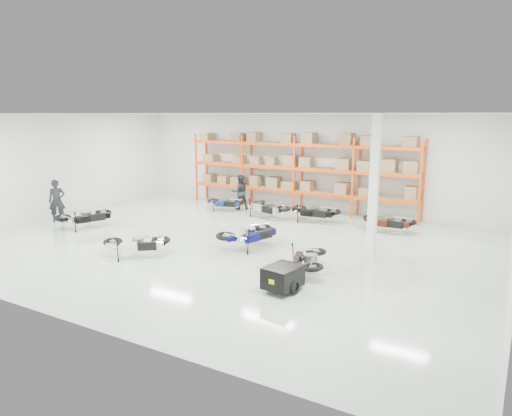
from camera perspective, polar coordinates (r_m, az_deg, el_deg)
The scene contains 14 objects.
room at distance 15.93m, azimuth -4.37°, elevation 3.55°, with size 18.00×18.00×18.00m.
pallet_rack at distance 21.55m, azimuth 5.27°, elevation 5.66°, with size 11.28×0.98×3.62m.
structural_column at distance 14.23m, azimuth 14.50°, elevation 2.24°, with size 0.25×0.25×4.50m, color white.
moto_blue_centre at distance 15.50m, azimuth -0.78°, elevation -2.81°, with size 0.89×2.01×1.23m, color #080855, non-canonical shape.
moto_silver_left at distance 15.05m, azimuth -14.76°, elevation -3.89°, with size 0.81×1.81×1.11m, color silver, non-canonical shape.
moto_black_far_left at distance 19.45m, azimuth -20.58°, elevation -0.66°, with size 0.86×1.93×1.18m, color black, non-canonical shape.
moto_touring_right at distance 13.17m, azimuth 6.47°, elevation -5.95°, with size 0.76×1.70×1.04m, color black, non-canonical shape.
trailer at distance 11.83m, azimuth 3.37°, elevation -8.60°, with size 0.89×1.64×0.67m.
moto_back_a at distance 21.58m, azimuth -3.90°, elevation 0.94°, with size 0.71×1.59×0.97m, color navy, non-canonical shape.
moto_back_b at distance 20.08m, azimuth 1.39°, elevation 0.46°, with size 0.86×1.94×1.18m, color #A2A6AC, non-canonical shape.
moto_back_c at distance 19.41m, azimuth 7.24°, elevation -0.08°, with size 0.83×1.87×1.14m, color black, non-canonical shape.
moto_back_d at distance 18.28m, azimuth 16.16°, elevation -1.29°, with size 0.78×1.77×1.08m, color #3D130C, non-canonical shape.
person_left at distance 20.96m, azimuth -23.63°, elevation 0.82°, with size 0.66×0.43×1.81m, color black.
person_back at distance 21.83m, azimuth -2.02°, elevation 2.02°, with size 0.81×0.63×1.68m, color black.
Camera 1 is at (8.81, -13.09, 4.48)m, focal length 32.00 mm.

